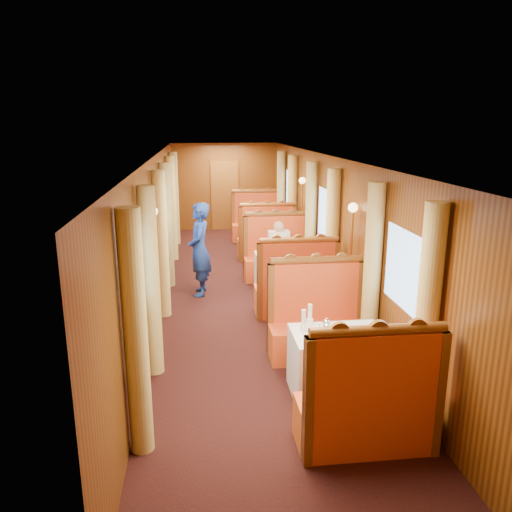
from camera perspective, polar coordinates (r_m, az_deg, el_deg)
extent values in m
cube|color=brown|center=(14.68, -3.58, 6.91)|extent=(0.80, 0.04, 2.00)
cube|color=white|center=(5.91, 9.31, -12.05)|extent=(1.05, 0.72, 0.75)
cube|color=red|center=(5.20, 12.22, -18.17)|extent=(1.30, 0.55, 0.45)
cube|color=red|center=(4.71, 13.49, -13.15)|extent=(1.30, 0.12, 0.80)
cylinder|color=brown|center=(4.52, 13.83, -8.21)|extent=(1.23, 0.10, 0.10)
cube|color=red|center=(6.80, 7.07, -9.62)|extent=(1.30, 0.55, 0.45)
cube|color=red|center=(6.76, 6.81, -4.04)|extent=(1.30, 0.12, 0.80)
cylinder|color=brown|center=(6.63, 6.92, -0.45)|extent=(1.23, 0.10, 0.10)
cube|color=white|center=(9.08, 3.34, -2.15)|extent=(1.05, 0.72, 0.75)
cube|color=red|center=(8.24, 4.46, -5.06)|extent=(1.30, 0.55, 0.45)
cube|color=red|center=(7.85, 4.85, -1.30)|extent=(1.30, 0.12, 0.80)
cylinder|color=brown|center=(7.74, 4.92, 1.83)|extent=(1.23, 0.10, 0.10)
cube|color=red|center=(10.02, 2.39, -1.39)|extent=(1.30, 0.55, 0.45)
cube|color=red|center=(10.07, 2.24, 2.37)|extent=(1.30, 0.12, 0.80)
cylinder|color=brown|center=(9.99, 2.26, 4.83)|extent=(1.23, 0.10, 0.10)
cube|color=white|center=(12.43, 0.56, 2.55)|extent=(1.05, 0.72, 0.75)
cube|color=red|center=(11.55, 1.15, 0.82)|extent=(1.30, 0.55, 0.45)
cube|color=red|center=(11.20, 1.31, 3.66)|extent=(1.30, 0.12, 0.80)
cylinder|color=brown|center=(11.13, 1.33, 5.88)|extent=(1.23, 0.10, 0.10)
cube|color=red|center=(13.39, 0.05, 2.79)|extent=(1.30, 0.55, 0.45)
cube|color=red|center=(13.48, -0.06, 5.58)|extent=(1.30, 0.12, 0.80)
cylinder|color=brown|center=(13.41, -0.06, 7.43)|extent=(1.23, 0.10, 0.10)
cube|color=silver|center=(5.67, 8.92, -8.95)|extent=(0.41, 0.36, 0.01)
cylinder|color=white|center=(5.75, 12.81, -8.81)|extent=(0.23, 0.23, 0.01)
cylinder|color=white|center=(5.72, 5.43, -8.23)|extent=(0.08, 0.08, 0.08)
cylinder|color=white|center=(5.67, 5.46, -7.00)|extent=(0.05, 0.05, 0.18)
cylinder|color=white|center=(5.89, 6.15, -7.52)|extent=(0.08, 0.08, 0.08)
cylinder|color=white|center=(5.85, 6.19, -6.32)|extent=(0.05, 0.05, 0.18)
cylinder|color=silver|center=(8.96, 3.29, 0.58)|extent=(0.06, 0.06, 0.14)
cylinder|color=silver|center=(12.35, 0.74, 4.58)|extent=(0.06, 0.06, 0.14)
cylinder|color=#CEC06A|center=(4.69, -13.60, -8.86)|extent=(0.22, 0.22, 2.35)
cylinder|color=#CEC06A|center=(6.15, -11.96, -3.03)|extent=(0.22, 0.22, 2.35)
cylinder|color=#CEC06A|center=(5.13, 18.92, -7.17)|extent=(0.22, 0.22, 2.35)
cylinder|color=#CEC06A|center=(6.49, 13.11, -2.14)|extent=(0.22, 0.22, 2.35)
cylinder|color=#CEC06A|center=(8.01, -10.77, 1.22)|extent=(0.22, 0.22, 2.35)
cylinder|color=#CEC06A|center=(9.53, -10.16, 3.42)|extent=(0.22, 0.22, 2.35)
cylinder|color=#CEC06A|center=(8.27, 8.65, 1.75)|extent=(0.22, 0.22, 2.35)
cylinder|color=#CEC06A|center=(9.75, 6.27, 3.83)|extent=(0.22, 0.22, 2.35)
cylinder|color=#CEC06A|center=(11.44, -9.63, 5.34)|extent=(0.22, 0.22, 2.35)
cylinder|color=#CEC06A|center=(12.98, -9.31, 6.47)|extent=(0.22, 0.22, 2.35)
cylinder|color=#CEC06A|center=(11.62, 4.15, 5.66)|extent=(0.22, 0.22, 2.35)
cylinder|color=#CEC06A|center=(13.14, 2.88, 6.75)|extent=(0.22, 0.22, 2.35)
cylinder|color=#BF8C3F|center=(7.14, -11.35, -2.56)|extent=(0.04, 0.04, 1.85)
sphere|color=#FFD18C|center=(6.92, -11.75, 5.00)|extent=(0.14, 0.14, 0.14)
cylinder|color=#BF8C3F|center=(7.44, 10.67, -1.81)|extent=(0.04, 0.04, 1.85)
sphere|color=#FFD18C|center=(7.23, 11.03, 5.45)|extent=(0.14, 0.14, 0.14)
cylinder|color=#BF8C3F|center=(10.53, -9.92, 3.12)|extent=(0.04, 0.04, 1.85)
sphere|color=#FFD18C|center=(10.38, -10.15, 8.29)|extent=(0.14, 0.14, 0.14)
cylinder|color=#BF8C3F|center=(10.73, 5.19, 3.51)|extent=(0.04, 0.04, 1.85)
sphere|color=#FFD18C|center=(10.59, 5.32, 8.58)|extent=(0.14, 0.14, 0.14)
imported|color=navy|center=(9.00, -6.47, 0.74)|extent=(0.43, 0.63, 1.69)
cube|color=beige|center=(9.71, 2.59, 1.28)|extent=(0.40, 0.24, 0.55)
sphere|color=tan|center=(9.63, 2.62, 3.36)|extent=(0.20, 0.20, 0.20)
cube|color=beige|center=(9.60, 2.74, -0.29)|extent=(0.36, 0.30, 0.14)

